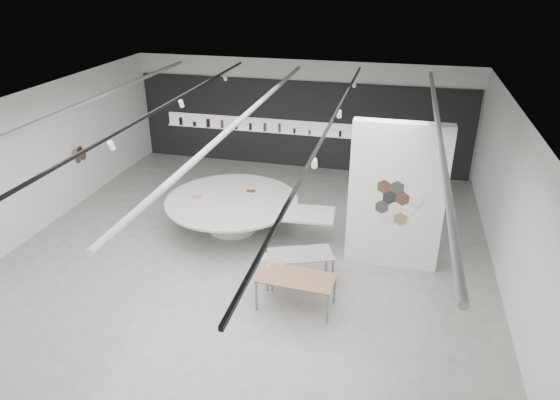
% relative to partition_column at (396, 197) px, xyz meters
% --- Properties ---
extents(room, '(12.02, 14.02, 3.82)m').
position_rel_partition_column_xyz_m(room, '(-3.59, -1.00, 0.27)').
color(room, '#9B9892').
rests_on(room, ground).
extents(back_wall_display, '(11.80, 0.27, 3.10)m').
position_rel_partition_column_xyz_m(back_wall_display, '(-3.58, 5.94, -0.26)').
color(back_wall_display, black).
rests_on(back_wall_display, ground).
extents(partition_column, '(2.20, 0.38, 3.60)m').
position_rel_partition_column_xyz_m(partition_column, '(0.00, 0.00, 0.00)').
color(partition_column, white).
rests_on(partition_column, ground).
extents(display_island, '(4.83, 3.89, 0.93)m').
position_rel_partition_column_xyz_m(display_island, '(-4.25, 0.73, -1.20)').
color(display_island, white).
rests_on(display_island, ground).
extents(sample_table_wood, '(1.66, 0.90, 0.76)m').
position_rel_partition_column_xyz_m(sample_table_wood, '(-1.88, -2.26, -1.10)').
color(sample_table_wood, '#885A46').
rests_on(sample_table_wood, ground).
extents(sample_table_stone, '(1.62, 1.21, 0.75)m').
position_rel_partition_column_xyz_m(sample_table_stone, '(-1.98, -1.31, -1.12)').
color(sample_table_stone, gray).
rests_on(sample_table_stone, ground).
extents(kitchen_counter, '(1.60, 0.80, 1.21)m').
position_rel_partition_column_xyz_m(kitchen_counter, '(-0.18, 5.51, -1.36)').
color(kitchen_counter, white).
rests_on(kitchen_counter, ground).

